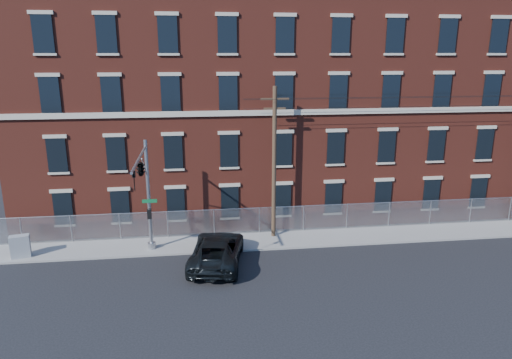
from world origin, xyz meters
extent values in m
plane|color=black|center=(0.00, 0.00, 0.00)|extent=(140.00, 140.00, 0.00)
cube|color=gray|center=(12.00, 5.00, 0.06)|extent=(65.00, 3.00, 0.12)
cube|color=maroon|center=(12.00, 14.00, 8.00)|extent=(55.00, 14.00, 16.00)
cube|color=black|center=(12.00, 14.00, 16.15)|extent=(55.30, 14.30, 0.30)
cube|color=#A99F8D|center=(12.00, 6.92, 8.30)|extent=(55.00, 0.18, 0.35)
cube|color=black|center=(-11.83, 6.94, 2.20)|extent=(1.20, 0.10, 2.20)
cube|color=black|center=(-11.83, 6.94, 5.80)|extent=(1.20, 0.10, 2.20)
cube|color=black|center=(-11.83, 6.94, 9.60)|extent=(1.20, 0.10, 2.20)
cube|color=black|center=(-11.83, 6.94, 13.20)|extent=(1.20, 0.10, 2.20)
cube|color=black|center=(-8.17, 6.94, 2.20)|extent=(1.20, 0.10, 2.20)
cube|color=black|center=(-8.17, 6.94, 5.80)|extent=(1.20, 0.10, 2.20)
cube|color=black|center=(-8.17, 6.94, 9.60)|extent=(1.20, 0.10, 2.20)
cube|color=black|center=(-8.17, 6.94, 13.20)|extent=(1.20, 0.10, 2.20)
cube|color=black|center=(-4.50, 6.94, 2.20)|extent=(1.20, 0.10, 2.20)
cube|color=black|center=(-4.50, 6.94, 5.80)|extent=(1.20, 0.10, 2.20)
cube|color=black|center=(-4.50, 6.94, 9.60)|extent=(1.20, 0.10, 2.20)
cube|color=black|center=(-4.50, 6.94, 13.20)|extent=(1.20, 0.10, 2.20)
cube|color=black|center=(-0.83, 6.94, 2.20)|extent=(1.20, 0.10, 2.20)
cube|color=black|center=(-0.83, 6.94, 5.80)|extent=(1.20, 0.10, 2.20)
cube|color=black|center=(-0.83, 6.94, 9.60)|extent=(1.20, 0.10, 2.20)
cube|color=black|center=(-0.83, 6.94, 13.20)|extent=(1.20, 0.10, 2.20)
cube|color=black|center=(2.83, 6.94, 2.20)|extent=(1.20, 0.10, 2.20)
cube|color=black|center=(2.83, 6.94, 5.80)|extent=(1.20, 0.10, 2.20)
cube|color=black|center=(2.83, 6.94, 9.60)|extent=(1.20, 0.10, 2.20)
cube|color=black|center=(2.83, 6.94, 13.20)|extent=(1.20, 0.10, 2.20)
cube|color=black|center=(6.50, 6.94, 2.20)|extent=(1.20, 0.10, 2.20)
cube|color=black|center=(6.50, 6.94, 5.80)|extent=(1.20, 0.10, 2.20)
cube|color=black|center=(6.50, 6.94, 9.60)|extent=(1.20, 0.10, 2.20)
cube|color=black|center=(6.50, 6.94, 13.20)|extent=(1.20, 0.10, 2.20)
cube|color=black|center=(10.17, 6.94, 2.20)|extent=(1.20, 0.10, 2.20)
cube|color=black|center=(10.17, 6.94, 5.80)|extent=(1.20, 0.10, 2.20)
cube|color=black|center=(10.17, 6.94, 9.60)|extent=(1.20, 0.10, 2.20)
cube|color=black|center=(10.17, 6.94, 13.20)|extent=(1.20, 0.10, 2.20)
cube|color=black|center=(13.83, 6.94, 2.20)|extent=(1.20, 0.10, 2.20)
cube|color=black|center=(13.83, 6.94, 5.80)|extent=(1.20, 0.10, 2.20)
cube|color=black|center=(13.83, 6.94, 9.60)|extent=(1.20, 0.10, 2.20)
cube|color=black|center=(13.83, 6.94, 13.20)|extent=(1.20, 0.10, 2.20)
cube|color=black|center=(17.50, 6.94, 2.20)|extent=(1.20, 0.10, 2.20)
cube|color=black|center=(17.50, 6.94, 5.80)|extent=(1.20, 0.10, 2.20)
cube|color=black|center=(17.50, 6.94, 9.60)|extent=(1.20, 0.10, 2.20)
cube|color=black|center=(17.50, 6.94, 13.20)|extent=(1.20, 0.10, 2.20)
cube|color=#A5A8AD|center=(12.00, 6.30, 1.02)|extent=(59.00, 0.02, 1.80)
cylinder|color=#9EA0A5|center=(12.00, 6.30, 1.92)|extent=(59.00, 0.04, 0.04)
cylinder|color=#9EA0A5|center=(-14.39, 6.30, 1.02)|extent=(0.06, 0.06, 1.85)
cylinder|color=#9EA0A5|center=(-11.29, 6.30, 1.02)|extent=(0.06, 0.06, 1.85)
cylinder|color=#9EA0A5|center=(-8.18, 6.30, 1.02)|extent=(0.06, 0.06, 1.85)
cylinder|color=#9EA0A5|center=(-5.08, 6.30, 1.02)|extent=(0.06, 0.06, 1.85)
cylinder|color=#9EA0A5|center=(-1.97, 6.30, 1.02)|extent=(0.06, 0.06, 1.85)
cylinder|color=#9EA0A5|center=(1.13, 6.30, 1.02)|extent=(0.06, 0.06, 1.85)
cylinder|color=#9EA0A5|center=(4.24, 6.30, 1.02)|extent=(0.06, 0.06, 1.85)
cylinder|color=#9EA0A5|center=(7.34, 6.30, 1.02)|extent=(0.06, 0.06, 1.85)
cylinder|color=#9EA0A5|center=(10.45, 6.30, 1.02)|extent=(0.06, 0.06, 1.85)
cylinder|color=#9EA0A5|center=(13.55, 6.30, 1.02)|extent=(0.06, 0.06, 1.85)
cylinder|color=#9EA0A5|center=(16.66, 6.30, 1.02)|extent=(0.06, 0.06, 1.85)
cylinder|color=#9EA0A5|center=(19.76, 6.30, 1.02)|extent=(0.06, 0.06, 1.85)
cylinder|color=#9EA0A5|center=(-6.00, 4.50, 3.62)|extent=(0.22, 0.22, 7.00)
cylinder|color=#9EA0A5|center=(-6.00, 4.50, 0.32)|extent=(0.50, 0.50, 0.40)
cylinder|color=#9EA0A5|center=(-6.00, 1.25, 6.72)|extent=(0.14, 6.50, 0.14)
cylinder|color=#9EA0A5|center=(-6.00, 3.30, 5.72)|extent=(0.08, 2.18, 1.56)
cube|color=#0C592D|center=(-5.95, 4.35, 3.32)|extent=(0.90, 0.03, 0.22)
cube|color=black|center=(-6.00, 4.25, 2.52)|extent=(0.25, 0.25, 0.60)
imported|color=black|center=(-6.00, -1.30, 6.17)|extent=(0.16, 0.20, 1.00)
imported|color=black|center=(-6.00, 1.50, 6.17)|extent=(0.53, 2.48, 1.00)
cylinder|color=#433221|center=(2.00, 5.60, 5.12)|extent=(0.28, 0.28, 10.00)
cube|color=#433221|center=(2.00, 5.60, 9.32)|extent=(1.80, 0.12, 0.12)
cube|color=#433221|center=(2.00, 5.60, 8.72)|extent=(1.40, 0.12, 0.12)
imported|color=black|center=(-1.98, 2.04, 0.85)|extent=(3.86, 6.53, 1.70)
cube|color=gray|center=(-13.76, 4.20, 0.81)|extent=(1.20, 0.79, 1.38)
camera|label=1|loc=(-2.92, -23.36, 12.12)|focal=32.54mm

